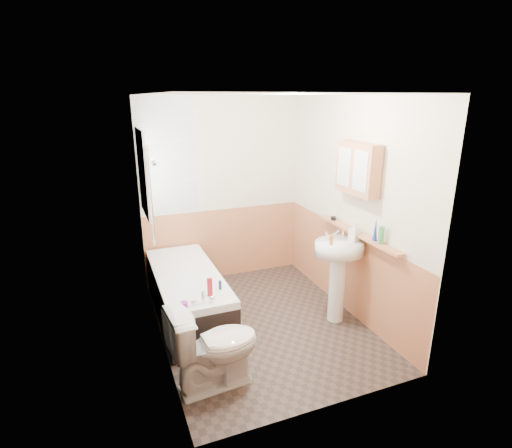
% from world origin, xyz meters
% --- Properties ---
extents(floor, '(2.80, 2.80, 0.00)m').
position_xyz_m(floor, '(0.00, 0.00, 0.00)').
color(floor, '#2E2420').
rests_on(floor, ground).
extents(ceiling, '(2.80, 2.80, 0.00)m').
position_xyz_m(ceiling, '(0.00, 0.00, 2.50)').
color(ceiling, white).
rests_on(ceiling, ground).
extents(wall_back, '(2.20, 0.02, 2.50)m').
position_xyz_m(wall_back, '(0.00, 1.41, 1.25)').
color(wall_back, beige).
rests_on(wall_back, ground).
extents(wall_front, '(2.20, 0.02, 2.50)m').
position_xyz_m(wall_front, '(0.00, -1.41, 1.25)').
color(wall_front, beige).
rests_on(wall_front, ground).
extents(wall_left, '(0.02, 2.80, 2.50)m').
position_xyz_m(wall_left, '(-1.11, 0.00, 1.25)').
color(wall_left, beige).
rests_on(wall_left, ground).
extents(wall_right, '(0.02, 2.80, 2.50)m').
position_xyz_m(wall_right, '(1.11, 0.00, 1.25)').
color(wall_right, beige).
rests_on(wall_right, ground).
extents(wainscot_right, '(0.01, 2.80, 1.00)m').
position_xyz_m(wainscot_right, '(1.09, 0.00, 0.50)').
color(wainscot_right, '#C77D52').
rests_on(wainscot_right, wall_right).
extents(wainscot_front, '(2.20, 0.01, 1.00)m').
position_xyz_m(wainscot_front, '(0.00, -1.39, 0.50)').
color(wainscot_front, '#C77D52').
rests_on(wainscot_front, wall_front).
extents(wainscot_back, '(2.20, 0.01, 1.00)m').
position_xyz_m(wainscot_back, '(0.00, 1.39, 0.50)').
color(wainscot_back, '#C77D52').
rests_on(wainscot_back, wall_back).
extents(tile_cladding_left, '(0.01, 2.80, 2.50)m').
position_xyz_m(tile_cladding_left, '(-1.09, 0.00, 1.25)').
color(tile_cladding_left, white).
rests_on(tile_cladding_left, wall_left).
extents(tile_return_back, '(0.75, 0.01, 1.50)m').
position_xyz_m(tile_return_back, '(-0.73, 1.39, 1.75)').
color(tile_return_back, white).
rests_on(tile_return_back, wall_back).
extents(window, '(0.03, 0.79, 0.99)m').
position_xyz_m(window, '(-1.06, 0.95, 1.65)').
color(window, white).
rests_on(window, wall_left).
extents(bathtub, '(0.70, 1.75, 0.69)m').
position_xyz_m(bathtub, '(-0.73, 0.47, 0.29)').
color(bathtub, black).
rests_on(bathtub, floor).
extents(shower_riser, '(0.10, 0.07, 1.09)m').
position_xyz_m(shower_riser, '(-1.04, 0.52, 1.56)').
color(shower_riser, silver).
rests_on(shower_riser, wall_left).
extents(toilet, '(0.84, 0.52, 0.79)m').
position_xyz_m(toilet, '(-0.76, -0.79, 0.39)').
color(toilet, white).
rests_on(toilet, floor).
extents(sink, '(0.56, 0.46, 1.09)m').
position_xyz_m(sink, '(0.84, -0.23, 0.69)').
color(sink, white).
rests_on(sink, floor).
extents(pine_shelf, '(0.10, 1.43, 0.03)m').
position_xyz_m(pine_shelf, '(1.04, -0.25, 1.04)').
color(pine_shelf, '#C77D52').
rests_on(pine_shelf, wall_right).
extents(medicine_cabinet, '(0.15, 0.61, 0.55)m').
position_xyz_m(medicine_cabinet, '(1.01, -0.21, 1.75)').
color(medicine_cabinet, '#C77D52').
rests_on(medicine_cabinet, wall_right).
extents(foam_can, '(0.07, 0.07, 0.18)m').
position_xyz_m(foam_can, '(1.04, -0.65, 1.15)').
color(foam_can, '#388447').
rests_on(foam_can, pine_shelf).
extents(green_bottle, '(0.06, 0.06, 0.25)m').
position_xyz_m(green_bottle, '(1.04, -0.56, 1.18)').
color(green_bottle, '#19339E').
rests_on(green_bottle, pine_shelf).
extents(black_jar, '(0.08, 0.08, 0.04)m').
position_xyz_m(black_jar, '(1.04, 0.24, 1.08)').
color(black_jar, black).
rests_on(black_jar, pine_shelf).
extents(soap_bottle, '(0.15, 0.23, 0.10)m').
position_xyz_m(soap_bottle, '(0.99, -0.27, 1.02)').
color(soap_bottle, silver).
rests_on(soap_bottle, sink).
extents(clear_bottle, '(0.04, 0.04, 0.10)m').
position_xyz_m(clear_bottle, '(0.69, -0.29, 1.02)').
color(clear_bottle, orange).
rests_on(clear_bottle, sink).
extents(blue_gel, '(0.06, 0.05, 0.19)m').
position_xyz_m(blue_gel, '(-0.62, -0.17, 0.65)').
color(blue_gel, maroon).
rests_on(blue_gel, bathtub).
extents(cream_jar, '(0.08, 0.08, 0.05)m').
position_xyz_m(cream_jar, '(-0.92, -0.29, 0.58)').
color(cream_jar, purple).
rests_on(cream_jar, bathtub).
extents(orange_bottle, '(0.04, 0.04, 0.10)m').
position_xyz_m(orange_bottle, '(-0.49, -0.07, 0.60)').
color(orange_bottle, navy).
rests_on(orange_bottle, bathtub).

